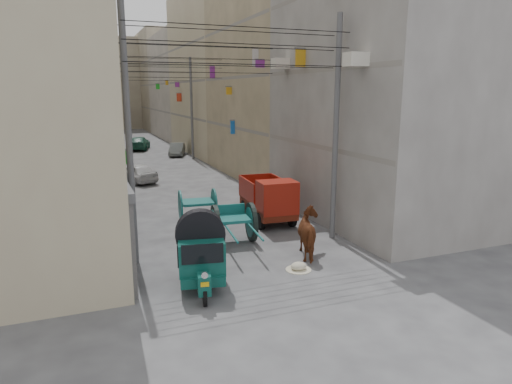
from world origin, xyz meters
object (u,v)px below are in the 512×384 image
tonga_cart (234,223)px  second_cart (197,204)px  mini_truck (270,201)px  distant_car_grey (177,149)px  horse (311,234)px  distant_car_white (137,173)px  feed_sack (299,266)px  distant_car_green (139,143)px  auto_rickshaw (201,253)px

tonga_cart → second_cart: tonga_cart is taller
mini_truck → distant_car_grey: 21.83m
second_cart → horse: (2.43, -5.64, 0.07)m
horse → distant_car_white: 15.64m
feed_sack → distant_car_green: distant_car_green is taller
distant_car_grey → auto_rickshaw: bearing=-82.8°
distant_car_white → second_cart: bearing=78.4°
distant_car_white → distant_car_grey: 11.73m
mini_truck → second_cart: 3.13m
mini_truck → feed_sack: 5.25m
tonga_cart → horse: (1.93, -2.30, 0.04)m
feed_sack → distant_car_white: bearing=100.1°
mini_truck → feed_sack: bearing=-99.8°
mini_truck → tonga_cart: bearing=-137.1°
tonga_cart → distant_car_green: bearing=95.2°
tonga_cart → horse: bearing=-44.1°
distant_car_green → feed_sack: bearing=105.9°
auto_rickshaw → tonga_cart: (2.07, 3.32, -0.25)m
auto_rickshaw → mini_truck: (4.29, 5.13, -0.08)m
tonga_cart → mini_truck: bearing=45.1°
tonga_cart → distant_car_white: (-1.86, 12.87, -0.17)m
distant_car_green → mini_truck: bearing=108.7°
auto_rickshaw → tonga_cart: bearing=68.8°
auto_rickshaw → feed_sack: size_ratio=5.02×
mini_truck → second_cart: bearing=154.3°
auto_rickshaw → mini_truck: bearing=60.8°
second_cart → distant_car_grey: size_ratio=0.51×
tonga_cart → mini_truck: size_ratio=0.93×
auto_rickshaw → distant_car_green: 32.42m
mini_truck → distant_car_grey: mini_truck is taller
second_cart → distant_car_grey: bearing=86.5°
tonga_cart → mini_truck: mini_truck is taller
distant_car_green → distant_car_white: bearing=97.0°
auto_rickshaw → distant_car_white: (0.21, 16.19, -0.42)m
tonga_cart → distant_car_white: size_ratio=0.96×
distant_car_grey → distant_car_green: 5.93m
horse → distant_car_grey: bearing=-77.0°
tonga_cart → distant_car_green: size_ratio=0.79×
second_cart → distant_car_green: 25.68m
horse → distant_car_white: (-3.80, 15.17, -0.21)m
tonga_cart → distant_car_white: bearing=104.1°
feed_sack → horse: bearing=45.4°
distant_car_white → mini_truck: bearing=90.5°
distant_car_green → horse: bearing=107.6°
mini_truck → distant_car_white: 11.80m
horse → distant_car_green: horse is taller
distant_car_grey → mini_truck: bearing=-74.1°
horse → distant_car_green: size_ratio=0.45×
feed_sack → distant_car_white: size_ratio=0.15×
feed_sack → auto_rickshaw: bearing=-178.5°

